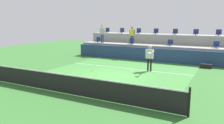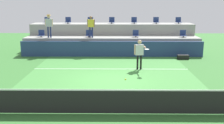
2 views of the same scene
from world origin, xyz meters
name	(u,v)px [view 2 (image 2 of 2)]	position (x,y,z in m)	size (l,w,h in m)	color
ground_plane	(110,81)	(0.00, 0.00, 0.00)	(40.00, 40.00, 0.00)	#336B2D
court_inner_paint	(111,76)	(0.00, 1.00, 0.00)	(9.00, 10.00, 0.01)	#3D7F38
court_service_line	(111,69)	(0.00, 2.40, 0.01)	(9.00, 0.06, 0.00)	white
tennis_net	(108,101)	(0.00, -4.00, 0.50)	(10.48, 0.08, 1.07)	black
sponsor_backboard	(112,49)	(0.00, 6.00, 0.55)	(13.00, 0.16, 1.10)	navy
seating_tier_lower	(112,45)	(0.00, 7.30, 0.62)	(13.00, 1.80, 1.25)	gray
seating_tier_upper	(112,36)	(0.00, 9.10, 1.05)	(13.00, 1.80, 2.10)	gray
stadium_chair_lower_far_left	(41,34)	(-5.33, 7.23, 1.46)	(0.44, 0.40, 0.52)	#2D2D33
stadium_chair_lower_left	(89,34)	(-1.74, 7.23, 1.46)	(0.44, 0.40, 0.52)	#2D2D33
stadium_chair_lower_right	(136,34)	(1.79, 7.23, 1.46)	(0.44, 0.40, 0.52)	#2D2D33
stadium_chair_lower_far_right	(183,34)	(5.33, 7.23, 1.46)	(0.44, 0.40, 0.52)	#2D2D33
stadium_chair_upper_far_left	(47,21)	(-5.29, 9.03, 2.31)	(0.44, 0.40, 0.52)	#2D2D33
stadium_chair_upper_left	(68,21)	(-3.58, 9.03, 2.31)	(0.44, 0.40, 0.52)	#2D2D33
stadium_chair_upper_mid_left	(90,21)	(-1.77, 9.03, 2.31)	(0.44, 0.40, 0.52)	#2D2D33
stadium_chair_upper_center	(112,21)	(-0.03, 9.03, 2.31)	(0.44, 0.40, 0.52)	#2D2D33
stadium_chair_upper_mid_right	(134,21)	(1.77, 9.03, 2.31)	(0.44, 0.40, 0.52)	#2D2D33
stadium_chair_upper_right	(156,21)	(3.55, 9.03, 2.31)	(0.44, 0.40, 0.52)	#2D2D33
stadium_chair_upper_far_right	(178,21)	(5.35, 9.03, 2.31)	(0.44, 0.40, 0.52)	#2D2D33
tennis_player	(140,51)	(1.65, 2.33, 1.07)	(0.75, 1.19, 1.74)	black
spectator_with_hat	(49,23)	(-4.61, 6.85, 2.29)	(0.58, 0.40, 1.70)	navy
spectator_in_white	(91,25)	(-1.53, 6.85, 2.19)	(0.57, 0.23, 1.58)	navy
tennis_ball	(125,79)	(0.64, -3.02, 0.99)	(0.07, 0.07, 0.07)	#CCE033
equipment_bag	(183,57)	(4.90, 5.15, 0.15)	(0.76, 0.28, 0.30)	black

